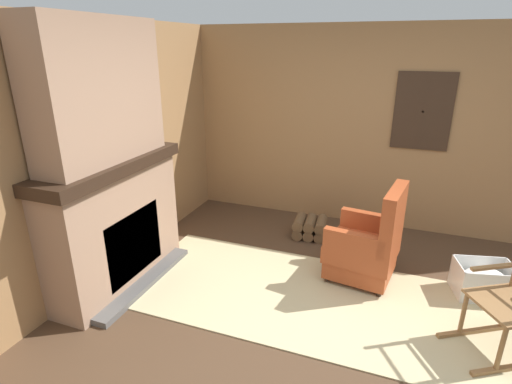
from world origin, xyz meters
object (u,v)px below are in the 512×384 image
firewood_stack (310,227)px  storage_case (143,138)px  oil_lamp_vase (80,158)px  armchair (367,247)px  laundry_basket (483,280)px

firewood_stack → storage_case: storage_case is taller
firewood_stack → oil_lamp_vase: (-1.62, -1.93, 1.24)m
oil_lamp_vase → armchair: bearing=26.5°
armchair → firewood_stack: 1.09m
laundry_basket → oil_lamp_vase: bearing=-159.9°
armchair → firewood_stack: armchair is taller
firewood_stack → storage_case: (-1.62, -1.03, 1.23)m
firewood_stack → oil_lamp_vase: size_ratio=1.85×
firewood_stack → oil_lamp_vase: bearing=-130.0°
oil_lamp_vase → laundry_basket: bearing=20.1°
firewood_stack → oil_lamp_vase: oil_lamp_vase is taller
firewood_stack → laundry_basket: 1.97m
laundry_basket → oil_lamp_vase: (-3.47, -1.27, 1.20)m
oil_lamp_vase → firewood_stack: bearing=50.0°
armchair → oil_lamp_vase: size_ratio=4.30×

